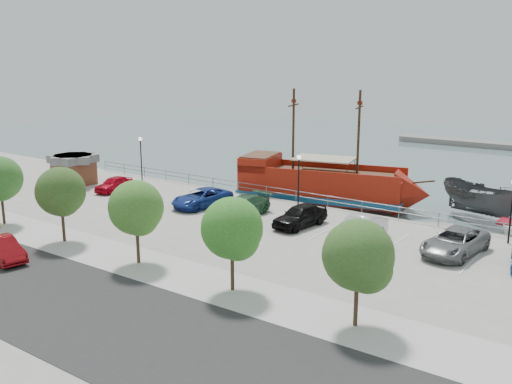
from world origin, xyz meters
The scene contains 24 objects.
ground centered at (0.00, 0.00, -1.00)m, with size 160.00×160.00×0.00m, color slate.
street centered at (0.00, -16.00, 0.01)m, with size 100.00×8.00×0.04m, color #262626.
sidewalk centered at (0.00, -10.00, 0.01)m, with size 100.00×4.00×0.05m, color beige.
seawall_railing centered at (0.00, 7.80, 0.53)m, with size 50.00×0.06×1.00m.
pirate_ship centered at (0.48, 11.90, 0.78)m, with size 17.19×8.22×10.65m.
patrol_boat centered at (12.09, 14.90, 0.44)m, with size 2.80×7.44×2.88m, color #454648.
dock_west centered at (-13.93, 9.20, -0.81)m, with size 6.63×1.89×0.38m, color gray.
dock_mid centered at (8.51, 9.20, -0.82)m, with size 6.31×1.80×0.36m, color gray.
dock_east centered at (14.91, 9.20, -0.78)m, with size 7.63×2.18×0.44m, color gray.
shed centered at (-21.83, 1.42, 1.53)m, with size 3.65×3.65×2.87m.
street_sedan centered at (-8.01, -14.34, 0.70)m, with size 1.49×4.27×1.41m, color maroon.
lamp_post_left centered at (-18.00, 6.50, 2.94)m, with size 0.36×0.36×4.28m.
lamp_post_mid centered at (0.00, 6.50, 2.94)m, with size 0.36×0.36×4.28m.
tree_b centered at (-14.85, -10.07, 3.30)m, with size 3.30×3.20×5.00m.
tree_c centered at (-7.85, -10.07, 3.30)m, with size 3.30×3.20×5.00m.
tree_d centered at (-0.85, -10.07, 3.30)m, with size 3.30×3.20×5.00m.
tree_e centered at (6.15, -10.07, 3.30)m, with size 3.30×3.20×5.00m.
tree_f centered at (13.15, -10.07, 3.30)m, with size 3.30×3.20×5.00m.
parked_car_a centered at (-16.54, 1.68, 0.68)m, with size 1.61×4.00×1.36m, color #B70418.
parked_car_c centered at (-6.47, 2.12, 0.74)m, with size 2.45×5.30×1.47m, color navy.
parked_car_d centered at (-2.12, 1.83, 0.75)m, with size 2.11×5.19×1.51m, color #2E5E3B.
parked_car_e centered at (2.90, 1.96, 0.81)m, with size 1.91×4.75×1.62m, color black.
parked_car_f centered at (7.80, 1.32, 0.82)m, with size 1.74×5.00×1.65m, color silver.
parked_car_g centered at (13.73, 2.40, 0.78)m, with size 2.60×5.63×1.56m, color slate.
Camera 1 is at (23.04, -31.93, 11.87)m, focal length 40.00 mm.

